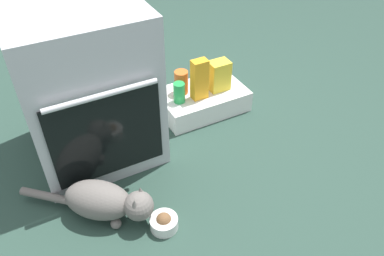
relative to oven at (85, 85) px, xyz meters
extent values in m
plane|color=#284238|center=(0.09, -0.40, -0.39)|extent=(8.00, 8.00, 0.00)
cube|color=#B7BABF|center=(0.00, 0.00, 0.00)|extent=(0.59, 0.60, 0.79)
cube|color=black|center=(0.00, -0.30, -0.10)|extent=(0.50, 0.01, 0.43)
cylinder|color=silver|center=(0.00, -0.33, 0.14)|extent=(0.47, 0.02, 0.02)
cube|color=white|center=(0.67, 0.03, -0.33)|extent=(0.51, 0.32, 0.13)
cylinder|color=white|center=(0.10, -0.65, -0.36)|extent=(0.12, 0.12, 0.06)
sphere|color=brown|center=(0.10, -0.65, -0.34)|extent=(0.07, 0.07, 0.07)
ellipsoid|color=slate|center=(-0.12, -0.46, -0.29)|extent=(0.34, 0.33, 0.17)
sphere|color=slate|center=(0.02, -0.58, -0.28)|extent=(0.13, 0.13, 0.13)
cone|color=slate|center=(0.04, -0.56, -0.23)|extent=(0.05, 0.05, 0.06)
cone|color=slate|center=(-0.01, -0.61, -0.23)|extent=(0.05, 0.05, 0.06)
cylinder|color=slate|center=(-0.32, -0.29, -0.34)|extent=(0.22, 0.20, 0.04)
sphere|color=slate|center=(-0.02, -0.48, -0.37)|extent=(0.05, 0.05, 0.05)
sphere|color=slate|center=(-0.09, -0.56, -0.37)|extent=(0.05, 0.05, 0.05)
cube|color=orange|center=(0.62, -0.01, -0.14)|extent=(0.09, 0.06, 0.24)
cube|color=yellow|center=(0.77, 0.01, -0.17)|extent=(0.12, 0.09, 0.18)
cylinder|color=#D16023|center=(0.55, 0.08, -0.19)|extent=(0.08, 0.08, 0.14)
cylinder|color=green|center=(0.50, 0.00, -0.20)|extent=(0.07, 0.07, 0.12)
camera|label=1|loc=(-0.27, -1.61, 1.00)|focal=35.71mm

